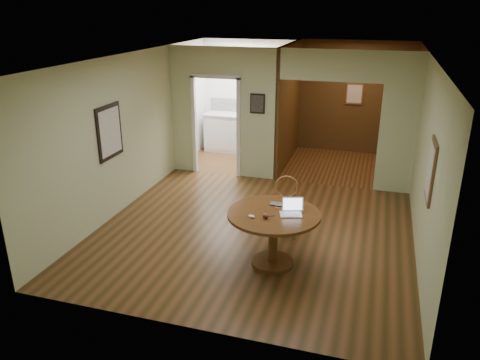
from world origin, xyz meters
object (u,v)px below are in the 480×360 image
(dining_table, at_px, (273,226))
(chair, at_px, (286,203))
(closed_laptop, at_px, (280,206))
(open_laptop, at_px, (292,209))

(dining_table, relative_size, chair, 1.34)
(dining_table, relative_size, closed_laptop, 4.33)
(dining_table, distance_m, chair, 0.99)
(chair, height_order, open_laptop, open_laptop)
(chair, distance_m, open_laptop, 1.02)
(closed_laptop, bearing_deg, chair, 93.01)
(chair, height_order, closed_laptop, chair)
(dining_table, xyz_separation_m, chair, (-0.03, 0.99, -0.06))
(closed_laptop, bearing_deg, open_laptop, -41.06)
(chair, relative_size, open_laptop, 2.82)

